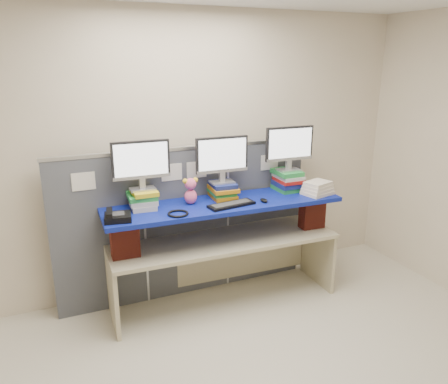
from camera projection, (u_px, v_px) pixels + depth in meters
name	position (u px, v px, depth m)	size (l,w,h in m)	color
room	(281.00, 221.00, 2.60)	(5.00, 4.00, 2.80)	beige
cubicle_partition	(187.00, 222.00, 4.35)	(2.60, 0.06, 1.53)	#454851
desk	(224.00, 251.00, 4.23)	(2.22, 0.72, 0.67)	#BDB390
brick_pier_left	(125.00, 239.00, 3.77)	(0.24, 0.13, 0.33)	maroon
brick_pier_right	(312.00, 212.00, 4.43)	(0.24, 0.13, 0.33)	maroon
blue_board	(224.00, 204.00, 4.09)	(2.24, 0.56, 0.04)	navy
book_stack_left	(143.00, 199.00, 3.91)	(0.27, 0.30, 0.17)	#B6B5AE
book_stack_center	(223.00, 190.00, 4.18)	(0.26, 0.32, 0.15)	#B87411
book_stack_right	(288.00, 180.00, 4.42)	(0.26, 0.31, 0.21)	#24883A
monitor_left	(141.00, 162.00, 3.81)	(0.51, 0.15, 0.44)	#A1A1A6
monitor_center	(222.00, 157.00, 4.08)	(0.51, 0.15, 0.44)	#A1A1A6
monitor_right	(289.00, 146.00, 4.31)	(0.51, 0.15, 0.44)	#A1A1A6
keyboard	(231.00, 205.00, 3.98)	(0.46, 0.21, 0.03)	black
mouse	(264.00, 200.00, 4.08)	(0.06, 0.10, 0.03)	black
desk_phone	(117.00, 217.00, 3.61)	(0.25, 0.23, 0.09)	black
headset	(178.00, 214.00, 3.76)	(0.18, 0.18, 0.02)	black
plush_toy	(191.00, 191.00, 4.00)	(0.15, 0.11, 0.25)	#EE5A89
binder_stack	(318.00, 188.00, 4.30)	(0.32, 0.28, 0.13)	beige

